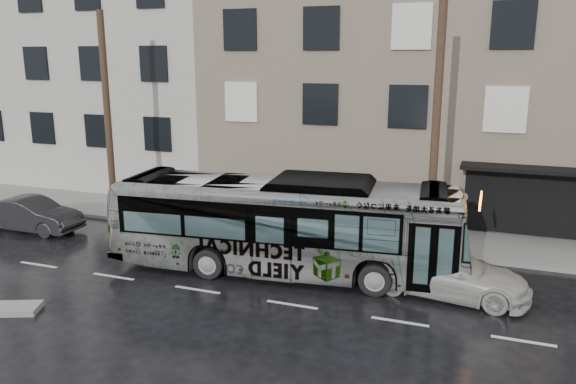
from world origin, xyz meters
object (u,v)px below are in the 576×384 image
at_px(utility_pole_rear, 108,117).
at_px(dark_sedan, 31,215).
at_px(sign_post, 461,224).
at_px(bus, 286,225).
at_px(utility_pole_front, 436,131).
at_px(white_sedan, 446,272).

bearing_deg(utility_pole_rear, dark_sedan, -128.64).
height_order(utility_pole_rear, sign_post, utility_pole_rear).
relative_size(bus, dark_sedan, 2.77).
bearing_deg(utility_pole_rear, sign_post, 0.00).
relative_size(utility_pole_rear, sign_post, 3.75).
distance_m(utility_pole_front, sign_post, 3.48).
bearing_deg(bus, sign_post, -64.29).
bearing_deg(utility_pole_front, dark_sedan, -170.52).
bearing_deg(bus, dark_sedan, 81.13).
xyz_separation_m(utility_pole_rear, bus, (9.58, -3.36, -2.97)).
relative_size(utility_pole_rear, bus, 0.75).
distance_m(utility_pole_front, bus, 6.30).
distance_m(utility_pole_rear, white_sedan, 15.78).
xyz_separation_m(utility_pole_front, sign_post, (1.10, 0.00, -3.30)).
bearing_deg(utility_pole_front, sign_post, 0.00).
bearing_deg(utility_pole_front, white_sedan, -75.18).
relative_size(utility_pole_rear, dark_sedan, 2.07).
height_order(sign_post, white_sedan, sign_post).
xyz_separation_m(utility_pole_rear, white_sedan, (14.90, -3.40, -3.92)).
distance_m(sign_post, dark_sedan, 17.48).
relative_size(white_sedan, dark_sedan, 1.15).
bearing_deg(white_sedan, utility_pole_front, 21.11).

